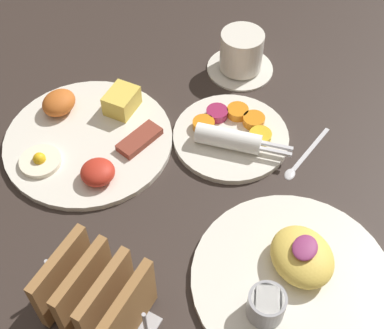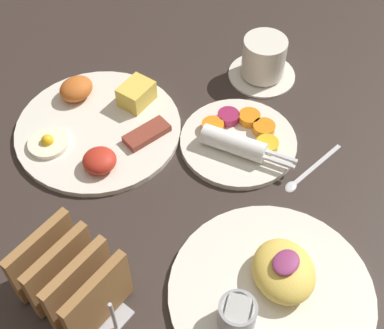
{
  "view_description": "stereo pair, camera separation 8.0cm",
  "coord_description": "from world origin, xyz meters",
  "px_view_note": "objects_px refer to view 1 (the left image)",
  "views": [
    {
      "loc": [
        -0.36,
        -0.2,
        0.65
      ],
      "look_at": [
        0.08,
        0.04,
        0.03
      ],
      "focal_mm": 50.0,
      "sensor_mm": 36.0,
      "label": 1
    },
    {
      "loc": [
        -0.32,
        -0.27,
        0.65
      ],
      "look_at": [
        0.08,
        0.04,
        0.03
      ],
      "focal_mm": 50.0,
      "sensor_mm": 36.0,
      "label": 2
    }
  ],
  "objects_px": {
    "plate_breakfast": "(89,136)",
    "plate_foreground": "(293,276)",
    "coffee_cup": "(241,54)",
    "plate_condiments": "(231,135)",
    "toast_rack": "(96,296)"
  },
  "relations": [
    {
      "from": "plate_foreground",
      "to": "toast_rack",
      "type": "height_order",
      "value": "toast_rack"
    },
    {
      "from": "plate_condiments",
      "to": "coffee_cup",
      "type": "bearing_deg",
      "value": 20.86
    },
    {
      "from": "coffee_cup",
      "to": "plate_condiments",
      "type": "bearing_deg",
      "value": -159.14
    },
    {
      "from": "plate_breakfast",
      "to": "plate_foreground",
      "type": "relative_size",
      "value": 1.01
    },
    {
      "from": "plate_breakfast",
      "to": "plate_condiments",
      "type": "height_order",
      "value": "plate_breakfast"
    },
    {
      "from": "plate_condiments",
      "to": "plate_foreground",
      "type": "height_order",
      "value": "plate_foreground"
    },
    {
      "from": "plate_foreground",
      "to": "coffee_cup",
      "type": "relative_size",
      "value": 2.24
    },
    {
      "from": "plate_breakfast",
      "to": "toast_rack",
      "type": "bearing_deg",
      "value": -141.3
    },
    {
      "from": "coffee_cup",
      "to": "plate_breakfast",
      "type": "bearing_deg",
      "value": 153.38
    },
    {
      "from": "plate_breakfast",
      "to": "plate_foreground",
      "type": "xyz_separation_m",
      "value": [
        -0.07,
        -0.38,
        0.0
      ]
    },
    {
      "from": "plate_condiments",
      "to": "coffee_cup",
      "type": "distance_m",
      "value": 0.17
    },
    {
      "from": "plate_condiments",
      "to": "coffee_cup",
      "type": "xyz_separation_m",
      "value": [
        0.16,
        0.06,
        0.02
      ]
    },
    {
      "from": "toast_rack",
      "to": "coffee_cup",
      "type": "bearing_deg",
      "value": 5.42
    },
    {
      "from": "plate_foreground",
      "to": "toast_rack",
      "type": "xyz_separation_m",
      "value": [
        -0.16,
        0.2,
        0.03
      ]
    },
    {
      "from": "plate_condiments",
      "to": "plate_foreground",
      "type": "distance_m",
      "value": 0.26
    }
  ]
}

